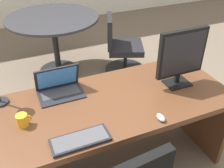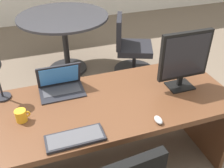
# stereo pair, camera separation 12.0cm
# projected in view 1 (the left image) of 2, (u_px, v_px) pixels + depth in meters

# --- Properties ---
(ground) EXTENTS (12.00, 12.00, 0.00)m
(ground) POSITION_uv_depth(u_px,v_px,m) (69.00, 82.00, 3.51)
(ground) COLOR #6B5B4C
(desk) EXTENTS (1.80, 0.79, 0.75)m
(desk) POSITION_uv_depth(u_px,v_px,m) (112.00, 116.00, 2.09)
(desk) COLOR #56331E
(desk) RESTS_ON ground
(monitor) EXTENTS (0.41, 0.16, 0.47)m
(monitor) POSITION_uv_depth(u_px,v_px,m) (182.00, 55.00, 1.99)
(monitor) COLOR black
(monitor) RESTS_ON desk
(laptop) EXTENTS (0.34, 0.24, 0.22)m
(laptop) POSITION_uv_depth(u_px,v_px,m) (59.00, 84.00, 2.00)
(laptop) COLOR black
(laptop) RESTS_ON desk
(keyboard) EXTENTS (0.37, 0.15, 0.02)m
(keyboard) POSITION_uv_depth(u_px,v_px,m) (80.00, 140.00, 1.59)
(keyboard) COLOR black
(keyboard) RESTS_ON desk
(mouse) EXTENTS (0.05, 0.08, 0.04)m
(mouse) POSITION_uv_depth(u_px,v_px,m) (161.00, 118.00, 1.75)
(mouse) COLOR #B7BABF
(mouse) RESTS_ON desk
(coffee_mug) EXTENTS (0.10, 0.08, 0.08)m
(coffee_mug) POSITION_uv_depth(u_px,v_px,m) (23.00, 120.00, 1.70)
(coffee_mug) COLOR orange
(coffee_mug) RESTS_ON desk
(meeting_table) EXTENTS (1.18, 1.18, 0.81)m
(meeting_table) POSITION_uv_depth(u_px,v_px,m) (54.00, 31.00, 3.42)
(meeting_table) COLOR black
(meeting_table) RESTS_ON ground
(meeting_chair_near) EXTENTS (0.61, 0.60, 0.80)m
(meeting_chair_near) POSITION_uv_depth(u_px,v_px,m) (122.00, 51.00, 3.60)
(meeting_chair_near) COLOR black
(meeting_chair_near) RESTS_ON ground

